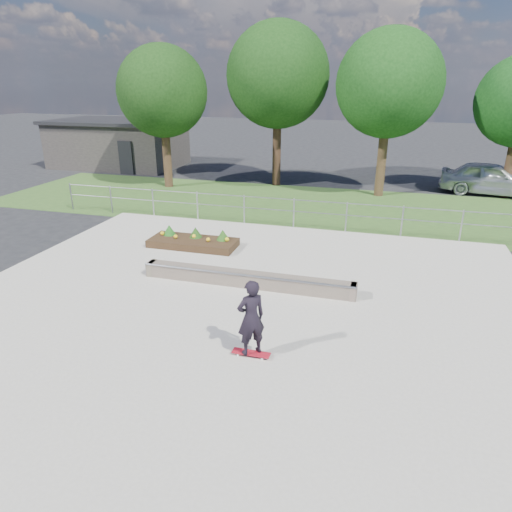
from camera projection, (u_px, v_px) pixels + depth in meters
The scene contains 12 objects.
ground at pixel (231, 319), 11.04m from camera, with size 120.00×120.00×0.00m, color black.
grass_verge at pixel (309, 206), 20.90m from camera, with size 30.00×8.00×0.02m, color #2E4D1E.
concrete_slab at pixel (231, 318), 11.03m from camera, with size 15.00×15.00×0.06m, color #A6A093.
fence at pixel (294, 209), 17.49m from camera, with size 20.06×0.06×1.20m.
building at pixel (119, 143), 30.23m from camera, with size 8.40×5.40×3.00m.
tree_far_left at pixel (163, 92), 23.00m from camera, with size 4.55×4.55×7.15m.
tree_mid_left at pixel (278, 76), 23.12m from camera, with size 5.25×5.25×8.25m.
tree_mid_right at pixel (389, 84), 20.95m from camera, with size 4.90×4.90×7.70m.
grind_ledge at pixel (247, 279), 12.61m from camera, with size 6.00×0.44×0.43m.
planter_bed at pixel (194, 241), 15.68m from camera, with size 3.00×1.20×0.61m.
skateboarder at pixel (251, 318), 9.14m from camera, with size 0.80×0.68×1.71m.
parked_car at pixel (491, 178), 22.78m from camera, with size 1.92×4.78×1.63m, color #ACB1B6.
Camera 1 is at (3.26, -9.21, 5.40)m, focal length 32.00 mm.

